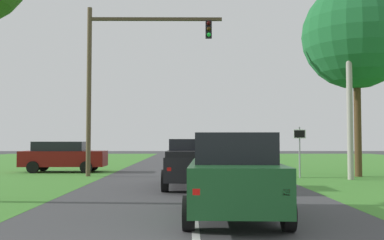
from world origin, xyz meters
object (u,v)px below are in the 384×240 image
object	(u,v)px
utility_pole_right	(349,90)
keep_moving_sign	(300,145)
pickup_truck_lead	(193,162)
oak_tree_right	(356,36)
crossing_suv_far	(63,156)
red_suv_near	(234,174)
traffic_light	(121,66)

from	to	relation	value
utility_pole_right	keep_moving_sign	bearing A→B (deg)	155.33
pickup_truck_lead	utility_pole_right	distance (m)	8.75
pickup_truck_lead	utility_pole_right	world-z (taller)	utility_pole_right
oak_tree_right	crossing_suv_far	size ratio (longest dim) A/B	2.08
pickup_truck_lead	red_suv_near	bearing A→B (deg)	-82.63
red_suv_near	oak_tree_right	bearing A→B (deg)	57.64
traffic_light	utility_pole_right	bearing A→B (deg)	-10.52
crossing_suv_far	utility_pole_right	world-z (taller)	utility_pole_right
keep_moving_sign	crossing_suv_far	xyz separation A→B (m)	(-12.79, 4.06, -0.67)
crossing_suv_far	utility_pole_right	distance (m)	16.11
pickup_truck_lead	oak_tree_right	bearing A→B (deg)	30.76
pickup_truck_lead	traffic_light	bearing A→B (deg)	124.80
utility_pole_right	oak_tree_right	bearing A→B (deg)	59.39
traffic_light	keep_moving_sign	distance (m)	9.95
traffic_light	utility_pole_right	size ratio (longest dim) A/B	1.04
traffic_light	red_suv_near	bearing A→B (deg)	-69.37
pickup_truck_lead	traffic_light	xyz separation A→B (m)	(-3.73, 5.36, 4.72)
red_suv_near	keep_moving_sign	xyz separation A→B (m)	(4.39, 11.19, 0.56)
keep_moving_sign	crossing_suv_far	world-z (taller)	keep_moving_sign
traffic_light	utility_pole_right	xyz separation A→B (m)	(11.16, -2.07, -1.47)
traffic_light	keep_moving_sign	bearing A→B (deg)	-6.86
pickup_truck_lead	keep_moving_sign	bearing A→B (deg)	39.01
pickup_truck_lead	crossing_suv_far	size ratio (longest dim) A/B	1.13
pickup_truck_lead	utility_pole_right	xyz separation A→B (m)	(7.43, 3.29, 3.25)
red_suv_near	crossing_suv_far	world-z (taller)	red_suv_near
traffic_light	crossing_suv_far	xyz separation A→B (m)	(-3.79, 2.98, -4.76)
oak_tree_right	crossing_suv_far	world-z (taller)	oak_tree_right
red_suv_near	oak_tree_right	size ratio (longest dim) A/B	0.47
pickup_truck_lead	keep_moving_sign	distance (m)	6.82
traffic_light	keep_moving_sign	xyz separation A→B (m)	(9.01, -1.08, -4.09)
red_suv_near	traffic_light	bearing A→B (deg)	110.63
keep_moving_sign	oak_tree_right	world-z (taller)	oak_tree_right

